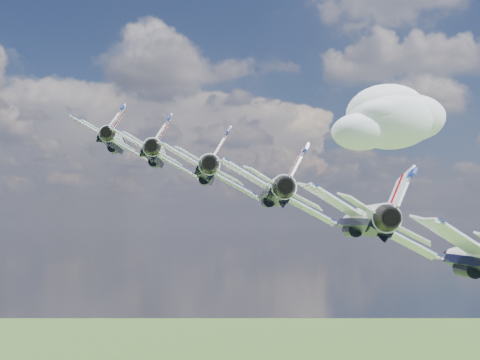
# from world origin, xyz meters

# --- Properties ---
(cloud_far) EXTENTS (52.74, 41.44, 20.72)m
(cloud_far) POSITION_xyz_m (55.05, 222.05, 184.42)
(cloud_far) COLOR white
(jet_0) EXTENTS (14.68, 18.44, 9.96)m
(jet_0) POSITION_xyz_m (-0.49, 25.06, 151.68)
(jet_0) COLOR white
(jet_1) EXTENTS (14.68, 18.44, 9.96)m
(jet_1) POSITION_xyz_m (6.92, 17.19, 149.02)
(jet_1) COLOR silver
(jet_2) EXTENTS (14.68, 18.44, 9.96)m
(jet_2) POSITION_xyz_m (14.32, 9.31, 146.36)
(jet_2) COLOR white
(jet_3) EXTENTS (14.68, 18.44, 9.96)m
(jet_3) POSITION_xyz_m (21.73, 1.44, 143.70)
(jet_3) COLOR white
(jet_4) EXTENTS (14.68, 18.44, 9.96)m
(jet_4) POSITION_xyz_m (29.14, -6.43, 141.03)
(jet_4) COLOR white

